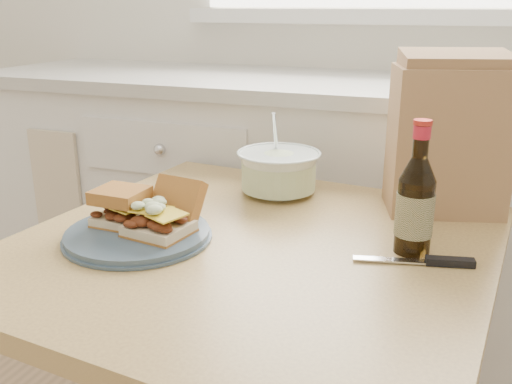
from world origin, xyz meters
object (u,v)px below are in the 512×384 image
(coleslaw_bowl, at_px, (279,173))
(paper_bag, at_px, (448,141))
(dining_table, at_px, (252,292))
(plate, at_px, (138,235))
(beer_bottle, at_px, (415,204))

(coleslaw_bowl, height_order, paper_bag, paper_bag)
(dining_table, bearing_deg, paper_bag, 50.60)
(plate, bearing_deg, coleslaw_bowl, 65.39)
(dining_table, distance_m, paper_bag, 0.53)
(coleslaw_bowl, bearing_deg, beer_bottle, -34.59)
(paper_bag, bearing_deg, plate, -160.46)
(paper_bag, bearing_deg, dining_table, -151.53)
(dining_table, xyz_separation_m, plate, (-0.21, -0.06, 0.12))
(coleslaw_bowl, xyz_separation_m, paper_bag, (0.37, 0.03, 0.10))
(beer_bottle, xyz_separation_m, paper_bag, (0.04, 0.26, 0.06))
(dining_table, distance_m, plate, 0.25)
(dining_table, relative_size, plate, 3.46)
(dining_table, distance_m, beer_bottle, 0.36)
(dining_table, distance_m, coleslaw_bowl, 0.34)
(dining_table, height_order, beer_bottle, beer_bottle)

